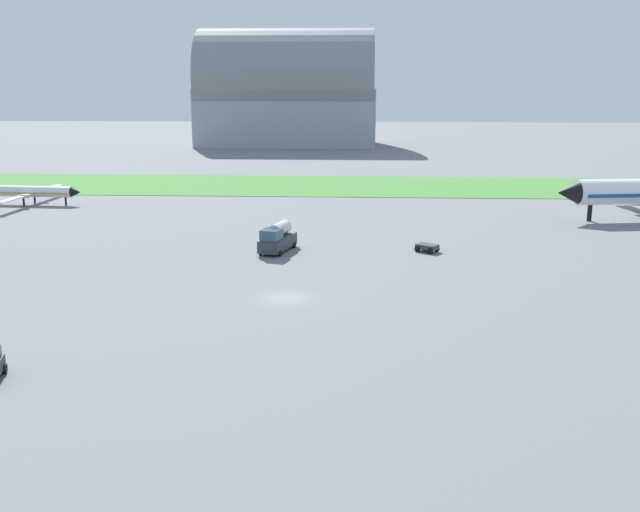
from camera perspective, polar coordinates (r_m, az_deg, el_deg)
ground_plane at (r=65.50m, az=-2.72°, el=-3.36°), size 600.00×600.00×0.00m
grass_taxiway_strip at (r=136.85m, az=0.31°, el=5.62°), size 360.00×28.00×0.08m
airplane_taxiing_turboprop at (r=124.35m, az=-21.96°, el=4.80°), size 16.63×19.42×5.81m
baggage_cart_midfield at (r=83.89m, az=8.52°, el=0.71°), size 2.95×2.80×0.90m
fuel_truck_by_runway at (r=83.07m, az=-3.42°, el=1.42°), size 4.07×6.91×3.29m
hangar_distant at (r=227.05m, az=-2.62°, el=12.85°), size 54.18×30.28×35.10m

